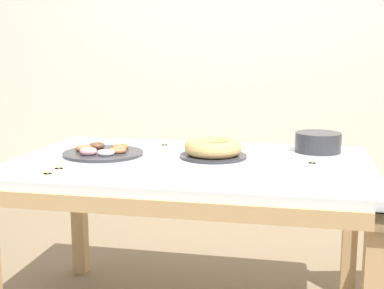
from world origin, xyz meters
The scene contains 9 objects.
wall_back centered at (0.00, 1.82, 1.30)m, with size 8.00×0.10×2.60m, color silver.
dining_table centered at (0.00, 0.00, 0.66)m, with size 1.55×0.99×0.75m.
cake_chocolate_round centered at (0.08, 0.09, 0.79)m, with size 0.30×0.30×0.08m.
pastry_platter centered at (-0.41, 0.04, 0.77)m, with size 0.36×0.36×0.04m.
plate_stack centered at (0.54, 0.31, 0.80)m, with size 0.21×0.21×0.09m.
tealight_near_front centered at (-0.46, -0.40, 0.76)m, with size 0.04×0.04×0.04m.
tealight_centre centered at (-0.18, 0.26, 0.76)m, with size 0.04×0.04×0.04m.
tealight_right_edge centered at (0.51, -0.02, 0.76)m, with size 0.04×0.04×0.04m.
tealight_near_cakes centered at (-0.45, -0.32, 0.76)m, with size 0.04×0.04×0.04m.
Camera 1 is at (0.46, -2.18, 1.22)m, focal length 50.00 mm.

